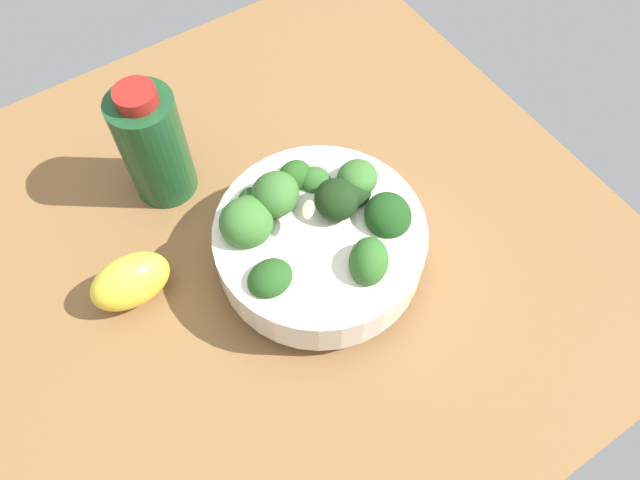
{
  "coord_description": "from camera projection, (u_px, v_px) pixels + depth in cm",
  "views": [
    {
      "loc": [
        -12.69,
        -26.33,
        48.36
      ],
      "look_at": [
        1.68,
        -4.35,
        4.0
      ],
      "focal_mm": 33.87,
      "sensor_mm": 36.0,
      "label": 1
    }
  ],
  "objects": [
    {
      "name": "lemon_wedge",
      "position": [
        131.0,
        281.0,
        0.51
      ],
      "size": [
        7.02,
        4.3,
        5.08
      ],
      "primitive_type": "ellipsoid",
      "rotation": [
        0.0,
        0.0,
        6.27
      ],
      "color": "yellow",
      "rests_on": "ground_plane"
    },
    {
      "name": "bottle_tall",
      "position": [
        153.0,
        145.0,
        0.54
      ],
      "size": [
        5.96,
        5.96,
        12.72
      ],
      "color": "#194723",
      "rests_on": "ground_plane"
    },
    {
      "name": "bowl_of_broccoli",
      "position": [
        316.0,
        236.0,
        0.52
      ],
      "size": [
        18.04,
        18.04,
        9.82
      ],
      "color": "silver",
      "rests_on": "ground_plane"
    },
    {
      "name": "ground_plane",
      "position": [
        281.0,
        246.0,
        0.58
      ],
      "size": [
        60.17,
        60.17,
        3.4
      ],
      "primitive_type": "cube",
      "color": "brown"
    }
  ]
}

